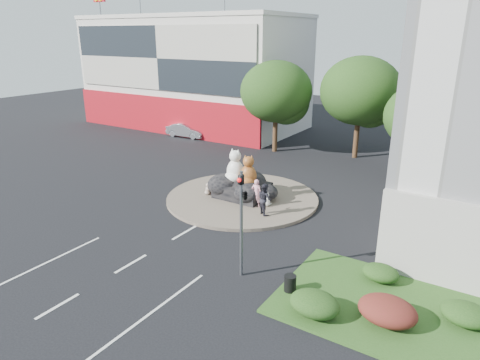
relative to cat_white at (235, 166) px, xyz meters
The scene contains 22 objects.
ground 10.32m from the cat_white, 86.66° to the right, with size 120.00×120.00×0.00m, color black.
roundabout_island 2.22m from the cat_white, ahead, with size 10.00×10.00×0.20m, color brown.
rock_plinth 1.69m from the cat_white, ahead, with size 3.20×2.60×0.90m, color black, non-canonical shape.
shophouse_block 25.26m from the cat_white, 134.28° to the left, with size 25.20×12.30×17.40m.
grass_verge 14.59m from the cat_white, 29.27° to the right, with size 10.00×6.00×0.12m, color #244918.
tree_left 12.82m from the cat_white, 105.57° to the left, with size 6.46×6.46×8.27m.
tree_mid 14.85m from the cat_white, 75.38° to the left, with size 6.84×6.84×8.76m.
tree_right 14.11m from the cat_white, 46.03° to the left, with size 5.70×5.70×7.30m.
hedge_near_green 13.29m from the cat_white, 43.37° to the right, with size 2.00×1.60×0.90m, color #1A3A12.
hedge_red 14.61m from the cat_white, 33.68° to the right, with size 2.20×1.76×0.99m, color #522316.
hedge_mid_green 16.08m from the cat_white, 24.20° to the right, with size 1.80×1.44×0.81m, color #1A3A12.
hedge_back_green 12.39m from the cat_white, 25.36° to the right, with size 1.60×1.28×0.72m, color #1A3A12.
traffic_light 9.96m from the cat_white, 54.81° to the right, with size 0.44×1.24×5.00m.
street_lamp 13.76m from the cat_white, ahead, with size 2.34×0.22×8.06m.
cat_white is the anchor object (origin of this frame).
cat_tabby 1.13m from the cat_white, ahead, with size 1.24×1.08×2.07m, color #A44D22, non-canonical shape.
kitten_calico 2.45m from the cat_white, 149.21° to the right, with size 0.49×0.43×0.82m, color silver, non-canonical shape.
kitten_white 3.20m from the cat_white, 12.00° to the right, with size 0.54×0.47×0.90m, color silver, non-canonical shape.
pedestrian_pink 2.72m from the cat_white, 24.66° to the right, with size 0.65×0.43×1.79m, color pink.
pedestrian_dark 3.85m from the cat_white, 28.59° to the right, with size 0.93×0.72×1.91m, color #222028.
parked_car 18.54m from the cat_white, 139.40° to the left, with size 1.56×4.47×1.47m, color #ADAFB5.
litter_bin 11.61m from the cat_white, 45.19° to the right, with size 0.51×0.51×0.71m, color black.
Camera 1 is at (14.14, -12.40, 10.47)m, focal length 32.00 mm.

